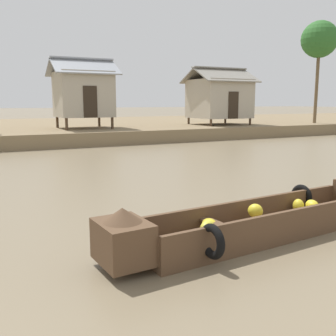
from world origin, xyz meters
The scene contains 6 objects.
ground_plane centered at (0.00, 10.00, 0.00)m, with size 300.00×300.00×0.00m, color #7A6B51.
riverbank_strip centered at (0.00, 29.95, 0.38)m, with size 160.00×20.00×0.75m, color #7F6B4C.
banana_boat centered at (-0.85, 5.10, 0.32)m, with size 6.19×1.94×0.91m.
stilt_house_mid_right centered at (0.71, 23.67, 2.86)m, with size 3.80×3.58×4.20m.
stilt_house_right centered at (10.34, 23.38, 2.63)m, with size 4.32×3.89×3.98m.
palm_tree_mid centered at (17.98, 21.76, 6.85)m, with size 2.68×2.68×7.49m.
Camera 1 is at (-5.37, -0.07, 2.35)m, focal length 41.74 mm.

